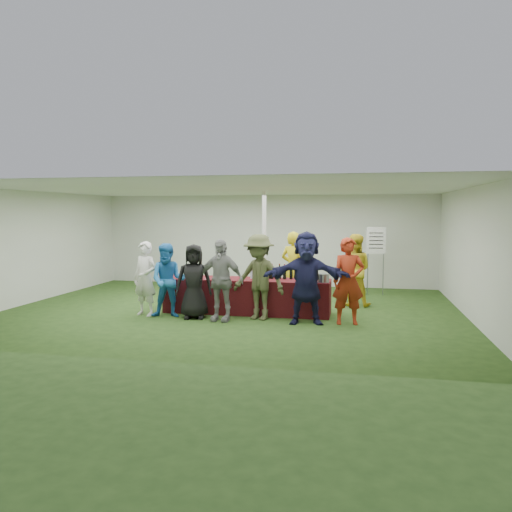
% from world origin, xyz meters
% --- Properties ---
extents(ground, '(60.00, 60.00, 0.00)m').
position_xyz_m(ground, '(0.00, 0.00, 0.00)').
color(ground, '#284719').
rests_on(ground, ground).
extents(tent, '(10.00, 10.00, 10.00)m').
position_xyz_m(tent, '(0.50, 1.20, 1.35)').
color(tent, white).
rests_on(tent, ground).
extents(serving_table, '(3.60, 0.80, 0.75)m').
position_xyz_m(serving_table, '(0.40, -0.25, 0.38)').
color(serving_table, '#57121A').
rests_on(serving_table, ground).
extents(wine_bottles, '(0.76, 0.14, 0.32)m').
position_xyz_m(wine_bottles, '(1.01, -0.12, 0.87)').
color(wine_bottles, black).
rests_on(wine_bottles, serving_table).
extents(wine_glasses, '(2.71, 0.11, 0.16)m').
position_xyz_m(wine_glasses, '(-0.17, -0.50, 0.86)').
color(wine_glasses, silver).
rests_on(wine_glasses, serving_table).
extents(water_bottle, '(0.07, 0.07, 0.23)m').
position_xyz_m(water_bottle, '(0.49, -0.17, 0.85)').
color(water_bottle, silver).
rests_on(water_bottle, serving_table).
extents(bar_towel, '(0.25, 0.18, 0.03)m').
position_xyz_m(bar_towel, '(1.93, -0.20, 0.77)').
color(bar_towel, white).
rests_on(bar_towel, serving_table).
extents(dump_bucket, '(0.26, 0.26, 0.18)m').
position_xyz_m(dump_bucket, '(2.05, -0.47, 0.84)').
color(dump_bucket, slate).
rests_on(dump_bucket, serving_table).
extents(wine_list_sign, '(0.50, 0.03, 1.80)m').
position_xyz_m(wine_list_sign, '(3.21, 2.75, 1.32)').
color(wine_list_sign, slate).
rests_on(wine_list_sign, ground).
extents(staff_pourer, '(0.74, 0.61, 1.74)m').
position_xyz_m(staff_pourer, '(1.26, 0.93, 0.87)').
color(staff_pourer, gold).
rests_on(staff_pourer, ground).
extents(staff_back, '(0.88, 0.71, 1.69)m').
position_xyz_m(staff_back, '(2.66, 1.09, 0.84)').
color(staff_back, gold).
rests_on(staff_back, ground).
extents(customer_0, '(0.66, 0.53, 1.57)m').
position_xyz_m(customer_0, '(-1.66, -0.94, 0.79)').
color(customer_0, silver).
rests_on(customer_0, ground).
extents(customer_1, '(0.85, 0.72, 1.55)m').
position_xyz_m(customer_1, '(-1.11, -1.01, 0.77)').
color(customer_1, '#2472BF').
rests_on(customer_1, ground).
extents(customer_2, '(0.84, 0.64, 1.54)m').
position_xyz_m(customer_2, '(-0.56, -1.00, 0.77)').
color(customer_2, black).
rests_on(customer_2, ground).
extents(customer_3, '(1.01, 0.52, 1.66)m').
position_xyz_m(customer_3, '(0.05, -1.13, 0.83)').
color(customer_3, gray).
rests_on(customer_3, ground).
extents(customer_4, '(1.27, 0.94, 1.75)m').
position_xyz_m(customer_4, '(0.78, -0.85, 0.87)').
color(customer_4, '#454A29').
rests_on(customer_4, ground).
extents(customer_5, '(1.74, 0.76, 1.82)m').
position_xyz_m(customer_5, '(1.77, -1.04, 0.91)').
color(customer_5, '#191A3F').
rests_on(customer_5, ground).
extents(customer_6, '(0.68, 0.50, 1.70)m').
position_xyz_m(customer_6, '(2.57, -0.92, 0.85)').
color(customer_6, maroon).
rests_on(customer_6, ground).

